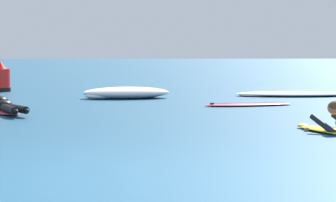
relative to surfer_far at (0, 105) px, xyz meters
name	(u,v)px	position (x,y,z in m)	size (l,w,h in m)	color
ground_plane	(136,99)	(2.61, 3.32, -0.14)	(120.00, 120.00, 0.00)	navy
surfer_far	(0,105)	(0.00, 0.00, 0.00)	(1.58, 2.29, 0.53)	#E54C66
drifting_surfboard	(247,104)	(5.16, 1.42, -0.11)	(2.11, 0.93, 0.16)	#E54C66
whitewater_mid_left	(126,93)	(2.36, 3.66, -0.01)	(2.34, 1.36, 0.30)	white
whitewater_mid_right	(293,94)	(6.79, 4.35, -0.08)	(3.05, 1.11, 0.13)	white
channel_marker_buoy	(0,80)	(-1.47, 6.33, 0.21)	(0.60, 0.60, 0.91)	red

